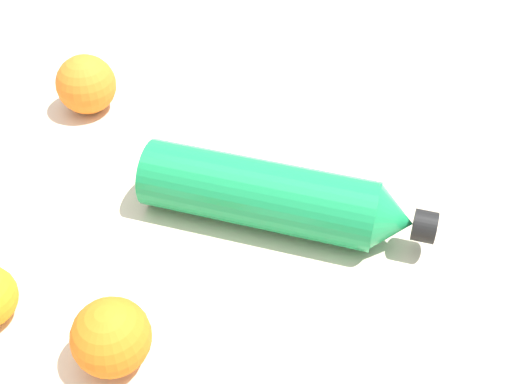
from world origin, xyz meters
TOP-DOWN VIEW (x-y plane):
  - ground_plane at (0.00, 0.00)m, footprint 2.40×2.40m
  - water_bottle at (0.02, -0.02)m, footprint 0.20×0.32m
  - orange_1 at (0.02, 0.31)m, footprint 0.08×0.08m
  - orange_2 at (-0.21, -0.02)m, footprint 0.07×0.07m

SIDE VIEW (x-z plane):
  - ground_plane at x=0.00m, z-range 0.00..0.00m
  - orange_2 at x=-0.21m, z-range 0.00..0.07m
  - water_bottle at x=0.02m, z-range 0.00..0.08m
  - orange_1 at x=0.02m, z-range 0.00..0.08m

